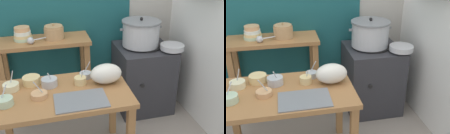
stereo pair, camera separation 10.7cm
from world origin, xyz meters
TOP-DOWN VIEW (x-y plane):
  - prep_table at (-0.10, 0.01)m, footprint 1.10×0.66m
  - back_shelf_table at (-0.21, 0.83)m, footprint 0.96×0.40m
  - stove_block at (0.87, 0.70)m, footprint 0.60×0.61m
  - steamer_pot at (0.83, 0.72)m, footprint 0.47×0.42m
  - clay_pot at (-0.09, 0.83)m, footprint 0.20×0.20m
  - bowl_stack_enamel at (-0.40, 0.86)m, footprint 0.19×0.19m
  - ladle at (-0.32, 0.73)m, footprint 0.25×0.12m
  - serving_tray at (0.03, -0.16)m, footprint 0.40×0.28m
  - plastic_bag at (0.28, 0.08)m, footprint 0.27×0.18m
  - wide_pan at (1.12, 0.51)m, footprint 0.25×0.25m
  - prep_bowl_0 at (-0.52, -0.07)m, footprint 0.12×0.12m
  - prep_bowl_1 at (-0.27, -0.03)m, footprint 0.13×0.13m
  - prep_bowl_2 at (0.07, 0.11)m, footprint 0.10×0.10m
  - prep_bowl_3 at (-0.19, 0.14)m, footprint 0.13×0.13m
  - prep_bowl_4 at (-0.49, 0.15)m, footprint 0.13×0.13m
  - prep_bowl_5 at (0.13, 0.21)m, footprint 0.10×0.10m
  - prep_bowl_6 at (-0.33, 0.21)m, footprint 0.15×0.15m

SIDE VIEW (x-z plane):
  - stove_block at x=0.87m, z-range -0.01..0.77m
  - prep_table at x=-0.10m, z-range 0.25..0.97m
  - back_shelf_table at x=-0.21m, z-range 0.23..1.13m
  - serving_tray at x=0.03m, z-range 0.72..0.73m
  - prep_bowl_1 at x=-0.27m, z-range 0.66..0.82m
  - prep_bowl_5 at x=0.13m, z-range 0.67..0.83m
  - prep_bowl_4 at x=-0.49m, z-range 0.67..0.84m
  - prep_bowl_0 at x=-0.52m, z-range 0.67..0.83m
  - prep_bowl_2 at x=0.07m, z-range 0.69..0.82m
  - prep_bowl_6 at x=-0.33m, z-range 0.72..0.79m
  - prep_bowl_3 at x=-0.19m, z-range 0.69..0.83m
  - plastic_bag at x=0.28m, z-range 0.72..0.89m
  - wide_pan at x=1.12m, z-range 0.78..0.83m
  - steamer_pot at x=0.83m, z-range 0.76..1.08m
  - ladle at x=-0.32m, z-range 0.90..0.97m
  - bowl_stack_enamel at x=-0.40m, z-range 0.89..1.03m
  - clay_pot at x=-0.09m, z-range 0.89..1.05m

